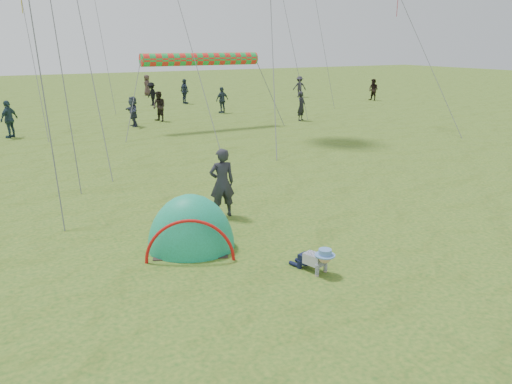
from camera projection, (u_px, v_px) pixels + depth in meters
name	position (u px, v px, depth m)	size (l,w,h in m)	color
ground	(355.00, 269.00, 10.06)	(140.00, 140.00, 0.00)	#22531A
crawling_toddler	(316.00, 259.00, 9.85)	(0.51, 0.73, 0.56)	black
popup_tent	(192.00, 248.00, 11.07)	(1.91, 1.58, 2.48)	#1A814E
standing_adult	(222.00, 183.00, 12.86)	(0.66, 0.43, 1.81)	#25252D
crowd_person_1	(159.00, 106.00, 28.51)	(0.83, 0.65, 1.71)	black
crowd_person_2	(222.00, 100.00, 31.92)	(0.97, 0.40, 1.65)	#2B3A47
crowd_person_3	(299.00, 87.00, 41.26)	(1.10, 0.63, 1.70)	#272530
crowd_person_5	(133.00, 111.00, 26.84)	(1.49, 0.48, 1.61)	#31394B
crowd_person_6	(301.00, 106.00, 28.80)	(0.61, 0.40, 1.67)	black
crowd_person_7	(373.00, 90.00, 38.78)	(0.80, 0.63, 1.66)	black
crowd_person_8	(185.00, 91.00, 36.74)	(1.05, 0.44, 1.80)	#273248
crowd_person_9	(152.00, 94.00, 35.67)	(1.06, 0.61, 1.65)	black
crowd_person_10	(147.00, 85.00, 42.51)	(0.84, 0.55, 1.73)	#402E2B
crowd_person_14	(9.00, 119.00, 23.61)	(1.04, 0.43, 1.77)	#28404C
rainbow_tube_kite	(201.00, 59.00, 25.57)	(0.64, 0.64, 6.31)	red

